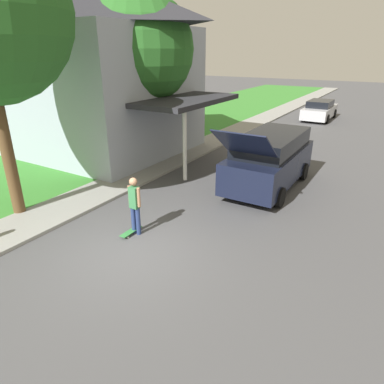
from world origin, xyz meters
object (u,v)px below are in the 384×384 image
lawn_tree_far (137,49)px  suv_parked (270,159)px  skateboarder (135,203)px  car_down_street (320,110)px  skateboard (131,231)px

lawn_tree_far → suv_parked: lawn_tree_far is taller
skateboarder → suv_parked: bearing=70.2°
lawn_tree_far → car_down_street: bearing=70.6°
suv_parked → lawn_tree_far: bearing=174.0°
suv_parked → skateboarder: 5.77m
suv_parked → skateboarder: bearing=-109.8°
skateboarder → car_down_street: bearing=88.6°
skateboarder → skateboard: skateboarder is taller
car_down_street → skateboarder: skateboarder is taller
lawn_tree_far → skateboarder: bearing=-52.7°
suv_parked → car_down_street: size_ratio=1.23×
car_down_street → skateboard: (-0.60, -20.91, -0.61)m
car_down_street → lawn_tree_far: bearing=-109.4°
lawn_tree_far → suv_parked: size_ratio=1.30×
skateboarder → lawn_tree_far: bearing=127.3°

